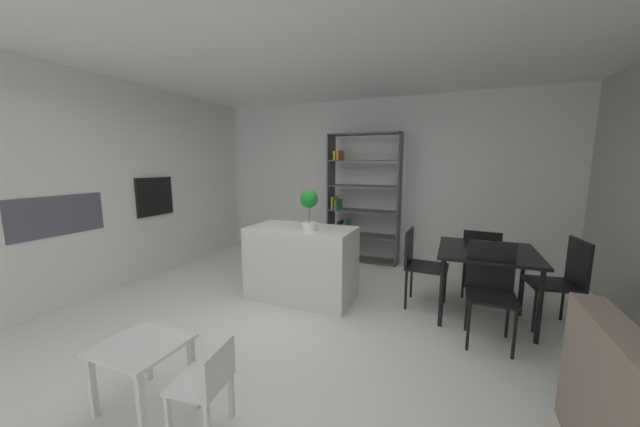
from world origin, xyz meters
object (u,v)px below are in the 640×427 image
dining_chair_far (481,257)px  dining_chair_island_side (419,260)px  built_in_oven (155,196)px  dining_chair_near (490,283)px  open_bookshelf (359,203)px  dining_chair_window_side (564,276)px  potted_plant_on_island (309,206)px  dining_table (487,257)px  child_table (142,355)px  kitchen_island (302,263)px  child_chair_right (207,382)px

dining_chair_far → dining_chair_island_side: dining_chair_island_side is taller
built_in_oven → dining_chair_near: bearing=-2.0°
dining_chair_island_side → open_bookshelf: bearing=40.1°
dining_chair_window_side → dining_chair_island_side: (-1.40, -0.01, 0.00)m
dining_chair_island_side → potted_plant_on_island: bearing=113.2°
built_in_oven → dining_table: size_ratio=0.61×
built_in_oven → dining_chair_island_side: size_ratio=0.67×
built_in_oven → dining_chair_near: size_ratio=0.64×
child_table → dining_chair_window_side: (2.96, 2.41, 0.16)m
kitchen_island → dining_table: 2.10m
built_in_oven → dining_chair_far: bearing=11.2°
open_bookshelf → built_in_oven: bearing=-144.4°
potted_plant_on_island → child_chair_right: bearing=-84.4°
dining_chair_far → open_bookshelf: bearing=-21.8°
built_in_oven → child_chair_right: 3.52m
kitchen_island → potted_plant_on_island: size_ratio=2.74×
built_in_oven → child_table: 3.11m
child_chair_right → dining_chair_island_side: dining_chair_island_side is taller
potted_plant_on_island → child_table: size_ratio=0.89×
kitchen_island → child_chair_right: kitchen_island is taller
built_in_oven → dining_chair_island_side: bearing=5.5°
potted_plant_on_island → dining_chair_window_side: potted_plant_on_island is taller
child_chair_right → dining_chair_near: bearing=130.0°
built_in_oven → kitchen_island: bearing=0.6°
dining_table → dining_chair_far: dining_chair_far is taller
built_in_oven → dining_chair_near: built_in_oven is taller
open_bookshelf → child_table: bearing=-95.7°
built_in_oven → open_bookshelf: size_ratio=0.28×
potted_plant_on_island → dining_chair_far: 2.22m
built_in_oven → dining_chair_window_side: size_ratio=0.65×
kitchen_island → child_chair_right: bearing=-80.3°
built_in_oven → dining_chair_window_side: bearing=4.1°
dining_chair_near → dining_chair_window_side: dining_chair_near is taller
open_bookshelf → dining_chair_near: open_bookshelf is taller
child_chair_right → dining_chair_near: dining_chair_near is taller
kitchen_island → open_bookshelf: open_bookshelf is taller
potted_plant_on_island → dining_chair_island_side: potted_plant_on_island is taller
built_in_oven → potted_plant_on_island: built_in_oven is taller
open_bookshelf → dining_chair_island_side: size_ratio=2.40×
dining_chair_far → dining_table: bearing=97.1°
open_bookshelf → child_table: (-0.39, -3.89, -0.60)m
potted_plant_on_island → child_table: bearing=-100.4°
child_chair_right → dining_chair_window_side: 3.41m
built_in_oven → child_table: (2.20, -2.04, -0.80)m
child_table → dining_chair_window_side: bearing=39.2°
dining_chair_near → potted_plant_on_island: bearing=177.6°
potted_plant_on_island → dining_chair_island_side: 1.43m
potted_plant_on_island → dining_chair_island_side: (1.19, 0.46, -0.64)m
child_chair_right → dining_chair_window_side: size_ratio=0.62×
kitchen_island → potted_plant_on_island: 0.76m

